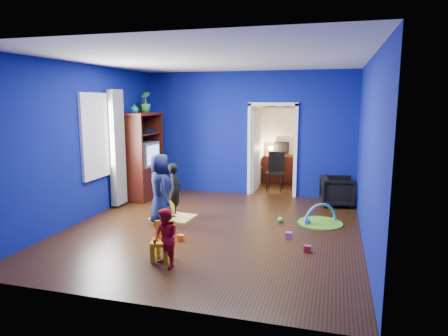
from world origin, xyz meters
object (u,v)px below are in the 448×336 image
(play_mat, at_px, (320,223))
(vase, at_px, (134,108))
(child_black, at_px, (175,190))
(hopper_ball, at_px, (164,209))
(toddler_red, at_px, (165,239))
(study_desk, at_px, (280,169))
(tv_armoire, at_px, (142,156))
(child_navy, at_px, (161,189))
(kid_chair, at_px, (162,244))
(armchair, at_px, (337,191))
(folding_chair, at_px, (275,172))
(crt_tv, at_px, (144,154))

(play_mat, bearing_deg, vase, 171.21)
(child_black, relative_size, hopper_ball, 2.58)
(toddler_red, bearing_deg, study_desk, 119.15)
(tv_armoire, bearing_deg, child_black, -43.44)
(child_navy, bearing_deg, play_mat, -108.17)
(tv_armoire, height_order, study_desk, tv_armoire)
(toddler_red, xyz_separation_m, kid_chair, (-0.15, 0.20, -0.16))
(child_navy, distance_m, kid_chair, 1.77)
(vase, bearing_deg, kid_chair, -56.87)
(child_navy, relative_size, hopper_ball, 3.18)
(tv_armoire, height_order, hopper_ball, tv_armoire)
(study_desk, bearing_deg, child_black, -112.03)
(child_navy, distance_m, study_desk, 4.55)
(toddler_red, distance_m, tv_armoire, 4.10)
(armchair, xyz_separation_m, study_desk, (-1.50, 2.06, 0.06))
(folding_chair, bearing_deg, hopper_ball, -118.52)
(child_black, height_order, study_desk, child_black)
(vase, relative_size, hopper_ball, 0.48)
(hopper_ball, bearing_deg, crt_tv, 127.78)
(child_black, bearing_deg, kid_chair, -176.12)
(vase, xyz_separation_m, study_desk, (2.82, 2.84, -1.68))
(child_black, relative_size, tv_armoire, 0.54)
(armchair, relative_size, child_navy, 0.53)
(child_navy, xyz_separation_m, kid_chair, (0.72, -1.57, -0.40))
(vase, relative_size, tv_armoire, 0.10)
(armchair, xyz_separation_m, kid_chair, (-2.38, -3.75, -0.06))
(kid_chair, height_order, folding_chair, folding_chair)
(child_black, height_order, play_mat, child_black)
(kid_chair, bearing_deg, child_black, 92.88)
(kid_chair, bearing_deg, vase, 108.52)
(child_black, distance_m, kid_chair, 2.16)
(play_mat, xyz_separation_m, study_desk, (-1.21, 3.46, 0.36))
(toddler_red, distance_m, vase, 4.15)
(crt_tv, xyz_separation_m, folding_chair, (2.78, 1.58, -0.56))
(child_navy, height_order, vase, vase)
(vase, xyz_separation_m, folding_chair, (2.82, 1.88, -1.60))
(child_navy, relative_size, vase, 6.57)
(child_navy, xyz_separation_m, study_desk, (1.60, 4.25, -0.27))
(toddler_red, height_order, hopper_ball, toddler_red)
(armchair, height_order, child_black, child_black)
(study_desk, xyz_separation_m, folding_chair, (0.00, -0.96, 0.09))
(crt_tv, distance_m, play_mat, 4.22)
(child_navy, relative_size, play_mat, 1.59)
(crt_tv, relative_size, study_desk, 0.80)
(toddler_red, bearing_deg, kid_chair, 162.92)
(child_black, height_order, kid_chair, child_black)
(vase, height_order, folding_chair, vase)
(hopper_ball, height_order, folding_chair, folding_chair)
(armchair, relative_size, folding_chair, 0.75)
(armchair, height_order, folding_chair, folding_chair)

